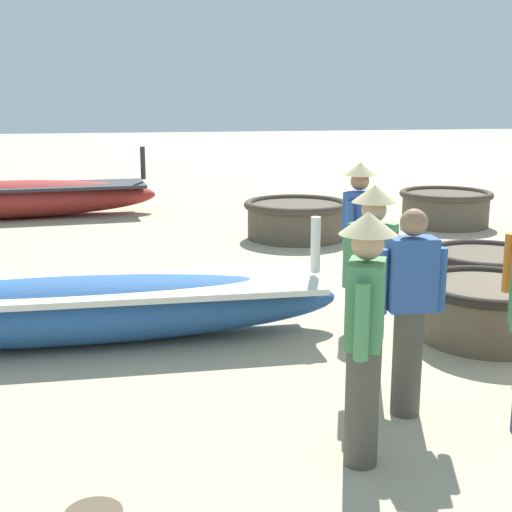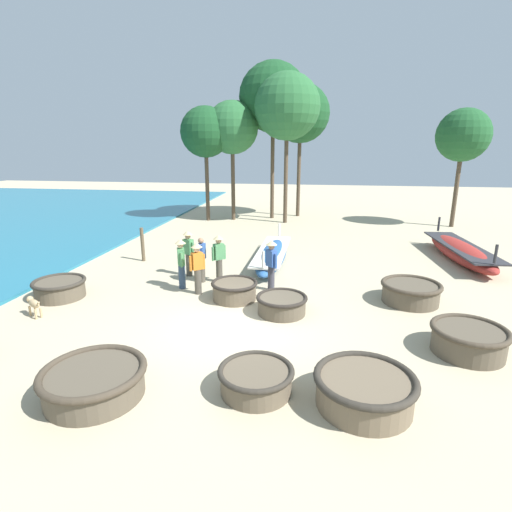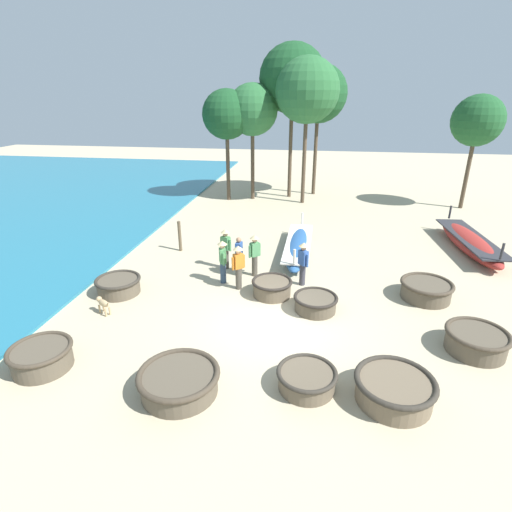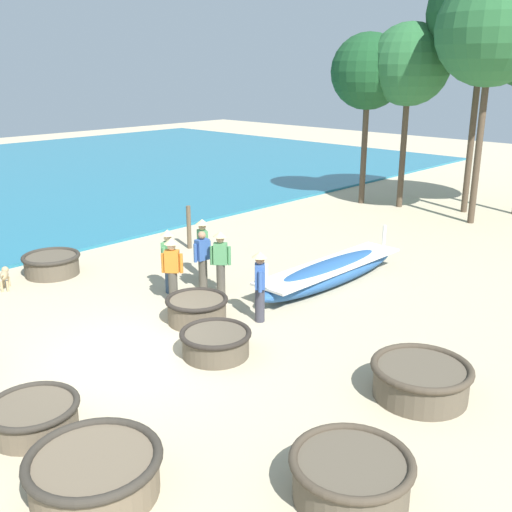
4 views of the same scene
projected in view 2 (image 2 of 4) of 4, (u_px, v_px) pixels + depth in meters
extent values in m
plane|color=#BCAD8C|center=(232.00, 327.00, 10.43)|extent=(80.00, 80.00, 0.00)
cylinder|color=brown|center=(282.00, 305.00, 11.22)|extent=(1.34, 1.34, 0.47)
torus|color=#28231E|center=(282.00, 298.00, 11.16)|extent=(1.45, 1.45, 0.11)
cylinder|color=brown|center=(468.00, 341.00, 9.05)|extent=(1.56, 1.56, 0.58)
torus|color=#42382B|center=(470.00, 330.00, 8.97)|extent=(1.69, 1.69, 0.13)
cylinder|color=brown|center=(256.00, 381.00, 7.64)|extent=(1.37, 1.37, 0.45)
torus|color=#332D26|center=(256.00, 371.00, 7.58)|extent=(1.48, 1.48, 0.11)
cylinder|color=brown|center=(94.00, 384.00, 7.50)|extent=(1.82, 1.82, 0.52)
torus|color=#42382B|center=(93.00, 371.00, 7.43)|extent=(1.97, 1.97, 0.15)
cylinder|color=brown|center=(234.00, 291.00, 12.22)|extent=(1.32, 1.32, 0.53)
torus|color=#28231E|center=(234.00, 283.00, 12.15)|extent=(1.43, 1.43, 0.11)
cylinder|color=brown|center=(411.00, 294.00, 12.00)|extent=(1.64, 1.64, 0.56)
torus|color=#42382B|center=(412.00, 285.00, 11.92)|extent=(1.77, 1.77, 0.13)
cylinder|color=brown|center=(60.00, 290.00, 12.39)|extent=(1.47, 1.47, 0.52)
torus|color=#332D26|center=(59.00, 282.00, 12.32)|extent=(1.58, 1.58, 0.12)
cylinder|color=brown|center=(364.00, 392.00, 7.21)|extent=(1.73, 1.73, 0.56)
torus|color=#332D26|center=(365.00, 378.00, 7.13)|extent=(1.86, 1.86, 0.14)
ellipsoid|color=#285693|center=(272.00, 256.00, 16.00)|extent=(1.10, 5.46, 0.64)
cube|color=silver|center=(272.00, 251.00, 15.94)|extent=(1.14, 5.02, 0.06)
cylinder|color=silver|center=(279.00, 230.00, 18.23)|extent=(0.10, 0.10, 0.57)
cylinder|color=silver|center=(263.00, 259.00, 13.47)|extent=(0.10, 0.10, 0.57)
ellipsoid|color=maroon|center=(461.00, 252.00, 16.38)|extent=(1.65, 5.96, 0.73)
cube|color=#2D2D33|center=(461.00, 246.00, 16.32)|extent=(1.66, 5.49, 0.06)
cylinder|color=#2D2D33|center=(439.00, 224.00, 18.81)|extent=(0.10, 0.10, 0.66)
cylinder|color=#2D2D33|center=(496.00, 254.00, 13.61)|extent=(0.10, 0.10, 0.66)
cylinder|color=#4C473D|center=(189.00, 265.00, 14.45)|extent=(0.22, 0.22, 0.82)
cube|color=#4C8E56|center=(188.00, 247.00, 14.26)|extent=(0.40, 0.34, 0.54)
sphere|color=tan|center=(188.00, 236.00, 14.16)|extent=(0.20, 0.20, 0.20)
cylinder|color=#4C8E56|center=(193.00, 249.00, 14.16)|extent=(0.09, 0.09, 0.48)
cylinder|color=#4C8E56|center=(184.00, 247.00, 14.39)|extent=(0.09, 0.09, 0.48)
cone|color=#D1BC84|center=(188.00, 233.00, 14.13)|extent=(0.36, 0.36, 0.14)
cylinder|color=#4C473D|center=(219.00, 271.00, 13.78)|extent=(0.22, 0.22, 0.82)
cube|color=#4C8E56|center=(219.00, 252.00, 13.60)|extent=(0.40, 0.39, 0.54)
sphere|color=tan|center=(218.00, 241.00, 13.50)|extent=(0.20, 0.20, 0.20)
cylinder|color=#4C8E56|center=(224.00, 252.00, 13.73)|extent=(0.09, 0.09, 0.48)
cylinder|color=#4C8E56|center=(213.00, 254.00, 13.50)|extent=(0.09, 0.09, 0.48)
cone|color=#D1BC84|center=(218.00, 237.00, 13.46)|extent=(0.36, 0.36, 0.14)
cylinder|color=#4C473D|center=(202.00, 270.00, 13.79)|extent=(0.22, 0.22, 0.82)
cube|color=#33569E|center=(201.00, 251.00, 13.61)|extent=(0.24, 0.36, 0.54)
sphere|color=#A37556|center=(201.00, 241.00, 13.51)|extent=(0.20, 0.20, 0.20)
cylinder|color=#33569E|center=(203.00, 251.00, 13.83)|extent=(0.09, 0.09, 0.48)
cylinder|color=#33569E|center=(199.00, 255.00, 13.42)|extent=(0.09, 0.09, 0.48)
cylinder|color=#383842|center=(271.00, 278.00, 12.99)|extent=(0.22, 0.22, 0.82)
cube|color=#33569E|center=(271.00, 258.00, 12.81)|extent=(0.40, 0.40, 0.54)
sphere|color=#A37556|center=(271.00, 247.00, 12.71)|extent=(0.20, 0.20, 0.20)
cylinder|color=#33569E|center=(267.00, 258.00, 12.99)|extent=(0.09, 0.09, 0.48)
cylinder|color=#33569E|center=(276.00, 261.00, 12.65)|extent=(0.09, 0.09, 0.48)
cone|color=#D1BC84|center=(272.00, 243.00, 12.67)|extent=(0.36, 0.36, 0.14)
cylinder|color=#4C473D|center=(198.00, 281.00, 12.68)|extent=(0.22, 0.22, 0.82)
cube|color=orange|center=(197.00, 261.00, 12.50)|extent=(0.40, 0.39, 0.54)
sphere|color=#DBB28E|center=(197.00, 249.00, 12.39)|extent=(0.20, 0.20, 0.20)
cylinder|color=orange|center=(191.00, 264.00, 12.40)|extent=(0.09, 0.09, 0.48)
cylinder|color=orange|center=(204.00, 261.00, 12.62)|extent=(0.09, 0.09, 0.48)
cone|color=#D1BC84|center=(196.00, 245.00, 12.36)|extent=(0.36, 0.36, 0.14)
cylinder|color=#2D425B|center=(182.00, 276.00, 13.17)|extent=(0.22, 0.22, 0.82)
cube|color=#4C8E56|center=(181.00, 257.00, 12.98)|extent=(0.33, 0.40, 0.54)
sphere|color=#DBB28E|center=(180.00, 245.00, 12.88)|extent=(0.20, 0.20, 0.20)
cylinder|color=#4C8E56|center=(181.00, 256.00, 13.20)|extent=(0.09, 0.09, 0.48)
cylinder|color=#4C8E56|center=(182.00, 260.00, 12.79)|extent=(0.09, 0.09, 0.48)
cone|color=#D1BC84|center=(180.00, 241.00, 12.85)|extent=(0.36, 0.36, 0.14)
ellipsoid|color=tan|center=(34.00, 304.00, 10.96)|extent=(0.55, 0.44, 0.22)
sphere|color=tan|center=(30.00, 299.00, 11.09)|extent=(0.18, 0.18, 0.18)
cylinder|color=tan|center=(38.00, 304.00, 10.79)|extent=(0.20, 0.14, 0.16)
cylinder|color=tan|center=(30.00, 311.00, 11.08)|extent=(0.06, 0.06, 0.28)
cylinder|color=tan|center=(35.00, 310.00, 11.19)|extent=(0.06, 0.06, 0.28)
cylinder|color=tan|center=(36.00, 314.00, 10.86)|extent=(0.06, 0.06, 0.28)
cylinder|color=tan|center=(41.00, 313.00, 10.96)|extent=(0.06, 0.06, 0.28)
cylinder|color=brown|center=(143.00, 244.00, 16.24)|extent=(0.14, 0.14, 1.38)
cylinder|color=#4C3D2D|center=(299.00, 176.00, 26.24)|extent=(0.24, 0.24, 5.27)
sphere|color=#194723|center=(300.00, 113.00, 25.19)|extent=(3.69, 3.69, 3.69)
cylinder|color=#4C3D2D|center=(286.00, 178.00, 23.89)|extent=(0.24, 0.24, 5.42)
sphere|color=#286033|center=(287.00, 106.00, 22.81)|extent=(3.79, 3.79, 3.79)
cylinder|color=#4C3D2D|center=(233.00, 184.00, 25.01)|extent=(0.24, 0.24, 4.53)
sphere|color=#286033|center=(232.00, 128.00, 24.11)|extent=(3.17, 3.17, 3.17)
cylinder|color=#4C3D2D|center=(272.00, 172.00, 25.39)|extent=(0.24, 0.24, 5.96)
sphere|color=#194723|center=(273.00, 97.00, 24.21)|extent=(4.17, 4.17, 4.17)
cylinder|color=#4C3D2D|center=(456.00, 191.00, 22.81)|extent=(0.24, 0.24, 4.13)
sphere|color=#1E5128|center=(463.00, 135.00, 21.99)|extent=(2.89, 2.89, 2.89)
cylinder|color=#4C3D2D|center=(207.00, 186.00, 24.79)|extent=(0.24, 0.24, 4.32)
sphere|color=#194723|center=(206.00, 132.00, 23.93)|extent=(3.02, 3.02, 3.02)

